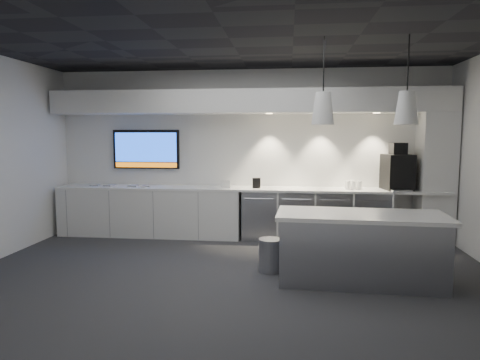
# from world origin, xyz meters

# --- Properties ---
(floor) EXTENTS (7.00, 7.00, 0.00)m
(floor) POSITION_xyz_m (0.00, 0.00, 0.00)
(floor) COLOR #303032
(floor) RESTS_ON ground
(ceiling) EXTENTS (7.00, 7.00, 0.00)m
(ceiling) POSITION_xyz_m (0.00, 0.00, 3.00)
(ceiling) COLOR black
(ceiling) RESTS_ON wall_back
(wall_back) EXTENTS (7.00, 0.00, 7.00)m
(wall_back) POSITION_xyz_m (0.00, 2.50, 1.50)
(wall_back) COLOR white
(wall_back) RESTS_ON floor
(wall_front) EXTENTS (7.00, 0.00, 7.00)m
(wall_front) POSITION_xyz_m (0.00, -2.50, 1.50)
(wall_front) COLOR white
(wall_front) RESTS_ON floor
(back_counter) EXTENTS (6.80, 0.65, 0.04)m
(back_counter) POSITION_xyz_m (0.00, 2.17, 0.88)
(back_counter) COLOR white
(back_counter) RESTS_ON left_base_cabinets
(left_base_cabinets) EXTENTS (3.30, 0.63, 0.86)m
(left_base_cabinets) POSITION_xyz_m (-1.75, 2.17, 0.43)
(left_base_cabinets) COLOR white
(left_base_cabinets) RESTS_ON floor
(fridge_unit_a) EXTENTS (0.60, 0.61, 0.85)m
(fridge_unit_a) POSITION_xyz_m (0.25, 2.17, 0.42)
(fridge_unit_a) COLOR gray
(fridge_unit_a) RESTS_ON floor
(fridge_unit_b) EXTENTS (0.60, 0.61, 0.85)m
(fridge_unit_b) POSITION_xyz_m (0.88, 2.17, 0.42)
(fridge_unit_b) COLOR gray
(fridge_unit_b) RESTS_ON floor
(fridge_unit_c) EXTENTS (0.60, 0.61, 0.85)m
(fridge_unit_c) POSITION_xyz_m (1.51, 2.17, 0.42)
(fridge_unit_c) COLOR gray
(fridge_unit_c) RESTS_ON floor
(fridge_unit_d) EXTENTS (0.60, 0.61, 0.85)m
(fridge_unit_d) POSITION_xyz_m (2.14, 2.17, 0.42)
(fridge_unit_d) COLOR gray
(fridge_unit_d) RESTS_ON floor
(backsplash) EXTENTS (4.60, 0.03, 1.30)m
(backsplash) POSITION_xyz_m (1.20, 2.48, 1.55)
(backsplash) COLOR white
(backsplash) RESTS_ON wall_back
(soffit) EXTENTS (6.90, 0.60, 0.40)m
(soffit) POSITION_xyz_m (0.00, 2.20, 2.40)
(soffit) COLOR white
(soffit) RESTS_ON wall_back
(column) EXTENTS (0.55, 0.55, 2.60)m
(column) POSITION_xyz_m (3.20, 2.20, 1.30)
(column) COLOR white
(column) RESTS_ON floor
(wall_tv) EXTENTS (1.25, 0.07, 0.72)m
(wall_tv) POSITION_xyz_m (-1.90, 2.45, 1.56)
(wall_tv) COLOR black
(wall_tv) RESTS_ON wall_back
(island) EXTENTS (2.09, 0.98, 0.87)m
(island) POSITION_xyz_m (1.63, 0.03, 0.44)
(island) COLOR gray
(island) RESTS_ON floor
(bin) EXTENTS (0.36, 0.36, 0.45)m
(bin) POSITION_xyz_m (0.51, 0.32, 0.22)
(bin) COLOR gray
(bin) RESTS_ON floor
(coffee_machine) EXTENTS (0.50, 0.66, 0.80)m
(coffee_machine) POSITION_xyz_m (2.58, 2.20, 1.23)
(coffee_machine) COLOR black
(coffee_machine) RESTS_ON back_counter
(sign_black) EXTENTS (0.14, 0.05, 0.18)m
(sign_black) POSITION_xyz_m (0.19, 2.12, 0.99)
(sign_black) COLOR black
(sign_black) RESTS_ON back_counter
(sign_white) EXTENTS (0.18, 0.05, 0.14)m
(sign_white) POSITION_xyz_m (-0.35, 2.09, 0.97)
(sign_white) COLOR white
(sign_white) RESTS_ON back_counter
(cup_cluster) EXTENTS (0.27, 0.17, 0.14)m
(cup_cluster) POSITION_xyz_m (1.85, 2.17, 0.97)
(cup_cluster) COLOR white
(cup_cluster) RESTS_ON back_counter
(tray_a) EXTENTS (0.19, 0.19, 0.02)m
(tray_a) POSITION_xyz_m (-2.78, 2.13, 0.91)
(tray_a) COLOR #A3A3A3
(tray_a) RESTS_ON back_counter
(tray_b) EXTENTS (0.19, 0.19, 0.02)m
(tray_b) POSITION_xyz_m (-2.51, 2.14, 0.91)
(tray_b) COLOR #A3A3A3
(tray_b) RESTS_ON back_counter
(tray_c) EXTENTS (0.17, 0.17, 0.02)m
(tray_c) POSITION_xyz_m (-2.06, 2.13, 0.91)
(tray_c) COLOR #A3A3A3
(tray_c) RESTS_ON back_counter
(tray_d) EXTENTS (0.19, 0.19, 0.02)m
(tray_d) POSITION_xyz_m (-1.81, 2.09, 0.91)
(tray_d) COLOR #A3A3A3
(tray_d) RESTS_ON back_counter
(pendant_left) EXTENTS (0.28, 0.28, 1.09)m
(pendant_left) POSITION_xyz_m (1.14, 0.03, 2.15)
(pendant_left) COLOR white
(pendant_left) RESTS_ON ceiling
(pendant_right) EXTENTS (0.28, 0.28, 1.09)m
(pendant_right) POSITION_xyz_m (2.12, 0.03, 2.15)
(pendant_right) COLOR white
(pendant_right) RESTS_ON ceiling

